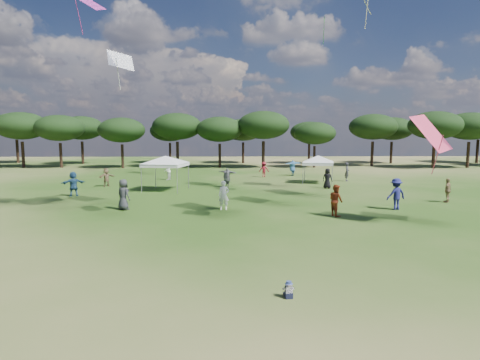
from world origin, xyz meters
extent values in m
plane|color=#2F5018|center=(0.00, 0.00, 0.00)|extent=(140.00, 140.00, 0.00)
cylinder|color=black|center=(-29.06, 45.29, 1.75)|extent=(0.40, 0.40, 3.49)
ellipsoid|color=black|center=(-29.06, 45.29, 5.59)|extent=(6.79, 6.79, 3.66)
cylinder|color=black|center=(-23.92, 45.02, 1.66)|extent=(0.38, 0.38, 3.32)
ellipsoid|color=black|center=(-23.92, 45.02, 5.31)|extent=(6.44, 6.44, 3.47)
cylinder|color=black|center=(-15.51, 44.30, 1.57)|extent=(0.36, 0.36, 3.14)
ellipsoid|color=black|center=(-15.51, 44.30, 5.03)|extent=(6.11, 6.11, 3.29)
cylinder|color=black|center=(-8.39, 45.81, 1.73)|extent=(0.40, 0.40, 3.46)
ellipsoid|color=black|center=(-8.39, 45.81, 5.54)|extent=(6.73, 6.73, 3.63)
cylinder|color=black|center=(-2.58, 44.63, 1.61)|extent=(0.37, 0.37, 3.21)
ellipsoid|color=black|center=(-2.58, 44.63, 5.14)|extent=(6.24, 6.24, 3.36)
cylinder|color=black|center=(3.26, 44.18, 1.78)|extent=(0.41, 0.41, 3.56)
ellipsoid|color=black|center=(3.26, 44.18, 5.69)|extent=(6.91, 6.91, 3.73)
cylinder|color=black|center=(10.19, 44.51, 1.44)|extent=(0.33, 0.33, 2.88)
ellipsoid|color=black|center=(10.19, 44.51, 4.61)|extent=(5.60, 5.60, 3.02)
cylinder|color=black|center=(18.96, 46.98, 1.72)|extent=(0.39, 0.39, 3.44)
ellipsoid|color=black|center=(18.96, 46.98, 5.51)|extent=(6.69, 6.69, 3.60)
cylinder|color=black|center=(25.77, 43.05, 1.77)|extent=(0.40, 0.40, 3.53)
ellipsoid|color=black|center=(25.77, 43.05, 5.65)|extent=(6.86, 6.86, 3.70)
cylinder|color=black|center=(30.65, 43.46, 1.73)|extent=(0.40, 0.40, 3.47)
ellipsoid|color=black|center=(30.65, 43.46, 5.55)|extent=(6.74, 6.74, 3.63)
cylinder|color=black|center=(-34.09, 53.56, 1.81)|extent=(0.41, 0.41, 3.62)
ellipsoid|color=black|center=(-34.09, 53.56, 5.80)|extent=(7.03, 7.03, 3.79)
cylinder|color=black|center=(-23.40, 51.57, 1.68)|extent=(0.39, 0.39, 3.37)
ellipsoid|color=black|center=(-23.40, 51.57, 5.39)|extent=(6.54, 6.54, 3.53)
cylinder|color=black|center=(-10.52, 53.31, 1.56)|extent=(0.36, 0.36, 3.11)
ellipsoid|color=black|center=(-10.52, 53.31, 4.98)|extent=(6.05, 6.05, 3.26)
cylinder|color=black|center=(0.83, 52.52, 1.60)|extent=(0.37, 0.37, 3.20)
ellipsoid|color=black|center=(0.83, 52.52, 5.12)|extent=(6.21, 6.21, 3.35)
cylinder|color=black|center=(10.82, 51.34, 1.50)|extent=(0.34, 0.34, 2.99)
ellipsoid|color=black|center=(10.82, 51.34, 4.79)|extent=(5.81, 5.81, 3.13)
cylinder|color=black|center=(23.62, 51.75, 1.66)|extent=(0.38, 0.38, 3.31)
ellipsoid|color=black|center=(23.62, 51.75, 5.30)|extent=(6.43, 6.43, 3.47)
cylinder|color=black|center=(37.30, 52.12, 1.82)|extent=(0.42, 0.42, 3.64)
ellipsoid|color=black|center=(37.30, 52.12, 5.82)|extent=(7.06, 7.06, 3.81)
cylinder|color=gray|center=(-8.17, 22.01, 1.08)|extent=(0.06, 0.06, 2.15)
cylinder|color=gray|center=(-5.29, 21.42, 1.08)|extent=(0.06, 0.06, 2.15)
cylinder|color=gray|center=(-7.58, 24.88, 1.08)|extent=(0.06, 0.06, 2.15)
cylinder|color=gray|center=(-4.71, 24.30, 1.08)|extent=(0.06, 0.06, 2.15)
cube|color=silver|center=(-6.44, 23.15, 2.10)|extent=(3.65, 3.65, 0.25)
pyramid|color=silver|center=(-6.44, 23.15, 2.83)|extent=(6.18, 6.18, 0.60)
cylinder|color=gray|center=(5.44, 26.85, 0.95)|extent=(0.06, 0.06, 1.90)
cylinder|color=gray|center=(7.96, 26.21, 0.95)|extent=(0.06, 0.06, 1.90)
cylinder|color=gray|center=(6.08, 29.37, 0.95)|extent=(0.06, 0.06, 1.90)
cylinder|color=gray|center=(8.60, 28.73, 0.95)|extent=(0.06, 0.06, 1.90)
cube|color=silver|center=(7.02, 27.79, 1.85)|extent=(3.35, 3.35, 0.25)
pyramid|color=silver|center=(7.02, 27.79, 2.57)|extent=(5.44, 5.44, 0.60)
cube|color=black|center=(0.45, 1.57, 0.08)|extent=(0.23, 0.23, 0.16)
cube|color=black|center=(0.36, 1.72, 0.04)|extent=(0.09, 0.19, 0.08)
cube|color=black|center=(0.50, 1.73, 0.04)|extent=(0.09, 0.19, 0.08)
cube|color=white|center=(0.45, 1.57, 0.25)|extent=(0.21, 0.16, 0.21)
cylinder|color=white|center=(0.32, 1.62, 0.25)|extent=(0.09, 0.20, 0.13)
cylinder|color=white|center=(0.57, 1.64, 0.25)|extent=(0.09, 0.20, 0.13)
sphere|color=#E0B293|center=(0.45, 1.57, 0.39)|extent=(0.14, 0.14, 0.14)
cone|color=#44569F|center=(0.45, 1.57, 0.43)|extent=(0.23, 0.23, 0.02)
cylinder|color=#44569F|center=(0.45, 1.57, 0.46)|extent=(0.15, 0.15, 0.06)
imported|color=#48474C|center=(-1.47, 24.97, 0.83)|extent=(1.92, 1.76, 1.67)
imported|color=#2F3034|center=(-7.71, 14.94, 0.94)|extent=(1.10, 1.03, 1.89)
imported|color=brown|center=(-12.03, 25.77, 0.81)|extent=(1.40, 1.40, 1.62)
imported|color=navy|center=(-12.80, 20.34, 0.93)|extent=(1.78, 1.24, 1.85)
imported|color=black|center=(7.01, 24.03, 0.85)|extent=(0.99, 0.90, 1.71)
imported|color=#275177|center=(5.64, 34.27, 0.86)|extent=(2.14, 1.53, 1.73)
imported|color=olive|center=(13.45, 17.00, 0.83)|extent=(0.98, 0.97, 1.66)
imported|color=#343339|center=(10.15, 29.07, 0.91)|extent=(0.63, 0.77, 1.82)
imported|color=maroon|center=(4.75, 12.78, 0.90)|extent=(0.92, 1.04, 1.80)
imported|color=silver|center=(-7.45, 30.46, 0.94)|extent=(0.82, 0.99, 1.88)
imported|color=white|center=(-1.59, 14.80, 0.89)|extent=(0.67, 0.45, 1.78)
imported|color=navy|center=(8.91, 14.56, 0.96)|extent=(1.40, 1.04, 1.93)
imported|color=maroon|center=(2.39, 32.89, 0.81)|extent=(1.07, 0.63, 1.63)
plane|color=silver|center=(-7.54, 14.65, 8.85)|extent=(2.16, 2.27, 1.45)
plane|color=green|center=(5.55, 20.95, 12.95)|extent=(2.39, 2.83, 1.82)
plane|color=#DF375D|center=(8.76, 10.37, 4.67)|extent=(2.80, 2.49, 1.97)
camera|label=1|loc=(-1.21, -9.33, 4.68)|focal=30.00mm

